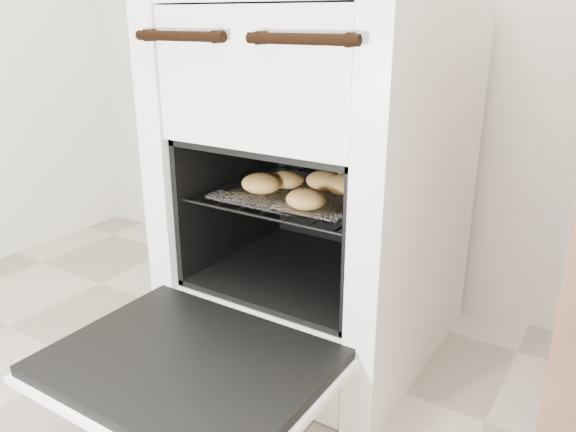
# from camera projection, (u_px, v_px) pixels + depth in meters

# --- Properties ---
(stove) EXTENTS (0.64, 0.71, 0.98)m
(stove) POSITION_uv_depth(u_px,v_px,m) (320.00, 181.00, 1.49)
(stove) COLOR white
(stove) RESTS_ON ground
(oven_door) EXTENTS (0.57, 0.45, 0.04)m
(oven_door) POSITION_uv_depth(u_px,v_px,m) (187.00, 366.00, 1.15)
(oven_door) COLOR black
(oven_door) RESTS_ON stove
(oven_rack) EXTENTS (0.46, 0.45, 0.01)m
(oven_rack) POSITION_uv_depth(u_px,v_px,m) (306.00, 193.00, 1.43)
(oven_rack) COLOR black
(oven_rack) RESTS_ON stove
(foil_sheet) EXTENTS (0.36, 0.32, 0.01)m
(foil_sheet) POSITION_uv_depth(u_px,v_px,m) (302.00, 193.00, 1.42)
(foil_sheet) COLOR white
(foil_sheet) RESTS_ON oven_rack
(baked_rolls) EXTENTS (0.35, 0.35, 0.05)m
(baked_rolls) POSITION_uv_depth(u_px,v_px,m) (318.00, 183.00, 1.39)
(baked_rolls) COLOR tan
(baked_rolls) RESTS_ON foil_sheet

